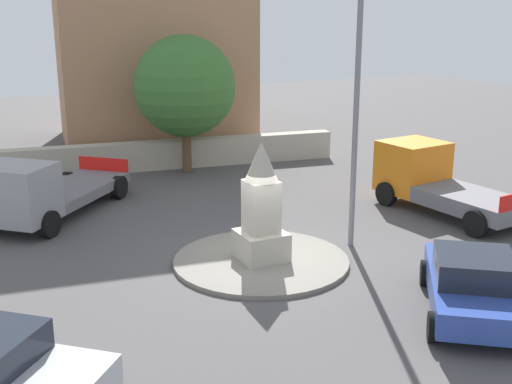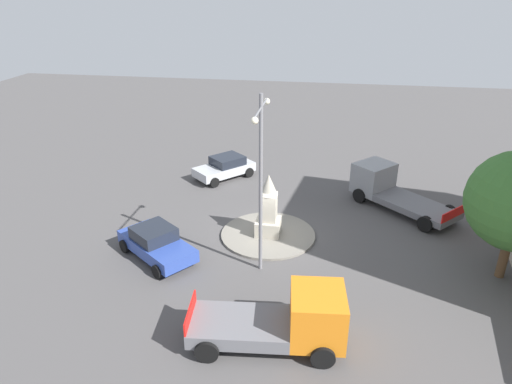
{
  "view_description": "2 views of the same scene",
  "coord_description": "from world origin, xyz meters",
  "px_view_note": "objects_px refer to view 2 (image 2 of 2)",
  "views": [
    {
      "loc": [
        7.47,
        14.63,
        6.65
      ],
      "look_at": [
        0.12,
        -0.07,
        2.01
      ],
      "focal_mm": 45.24,
      "sensor_mm": 36.0,
      "label": 1
    },
    {
      "loc": [
        -20.5,
        -2.82,
        11.84
      ],
      "look_at": [
        0.69,
        0.74,
        2.08
      ],
      "focal_mm": 32.64,
      "sensor_mm": 36.0,
      "label": 2
    }
  ],
  "objects_px": {
    "car_silver_parked_right": "(225,167)",
    "truck_grey_passing": "(389,188)",
    "streetlamp": "(261,171)",
    "monument": "(268,209)",
    "car_blue_far_side": "(156,243)",
    "truck_orange_approaching": "(287,320)"
  },
  "relations": [
    {
      "from": "car_silver_parked_right",
      "to": "truck_grey_passing",
      "type": "distance_m",
      "value": 10.45
    },
    {
      "from": "streetlamp",
      "to": "truck_grey_passing",
      "type": "xyz_separation_m",
      "value": [
        7.79,
        -6.21,
        -3.74
      ]
    },
    {
      "from": "truck_grey_passing",
      "to": "car_silver_parked_right",
      "type": "bearing_deg",
      "value": 76.8
    },
    {
      "from": "monument",
      "to": "car_blue_far_side",
      "type": "relative_size",
      "value": 0.74
    },
    {
      "from": "truck_grey_passing",
      "to": "truck_orange_approaching",
      "type": "height_order",
      "value": "truck_orange_approaching"
    },
    {
      "from": "streetlamp",
      "to": "car_blue_far_side",
      "type": "bearing_deg",
      "value": 88.07
    },
    {
      "from": "streetlamp",
      "to": "truck_grey_passing",
      "type": "distance_m",
      "value": 10.64
    },
    {
      "from": "monument",
      "to": "car_blue_far_side",
      "type": "distance_m",
      "value": 5.68
    },
    {
      "from": "truck_grey_passing",
      "to": "car_blue_far_side",
      "type": "bearing_deg",
      "value": 124.33
    },
    {
      "from": "car_silver_parked_right",
      "to": "truck_orange_approaching",
      "type": "relative_size",
      "value": 0.73
    },
    {
      "from": "car_silver_parked_right",
      "to": "car_blue_far_side",
      "type": "relative_size",
      "value": 0.93
    },
    {
      "from": "truck_orange_approaching",
      "to": "monument",
      "type": "bearing_deg",
      "value": 13.01
    },
    {
      "from": "monument",
      "to": "car_silver_parked_right",
      "type": "xyz_separation_m",
      "value": [
        7.18,
        3.89,
        -0.78
      ]
    },
    {
      "from": "monument",
      "to": "truck_orange_approaching",
      "type": "xyz_separation_m",
      "value": [
        -7.56,
        -1.75,
        -0.48
      ]
    },
    {
      "from": "truck_grey_passing",
      "to": "truck_orange_approaching",
      "type": "relative_size",
      "value": 1.06
    },
    {
      "from": "monument",
      "to": "truck_grey_passing",
      "type": "bearing_deg",
      "value": -52.71
    },
    {
      "from": "streetlamp",
      "to": "car_silver_parked_right",
      "type": "xyz_separation_m",
      "value": [
        10.17,
        3.96,
        -4.01
      ]
    },
    {
      "from": "car_silver_parked_right",
      "to": "car_blue_far_side",
      "type": "xyz_separation_m",
      "value": [
        -10.0,
        0.98,
        0.01
      ]
    },
    {
      "from": "monument",
      "to": "car_silver_parked_right",
      "type": "relative_size",
      "value": 0.79
    },
    {
      "from": "car_silver_parked_right",
      "to": "car_blue_far_side",
      "type": "bearing_deg",
      "value": 174.4
    },
    {
      "from": "streetlamp",
      "to": "car_silver_parked_right",
      "type": "distance_m",
      "value": 11.63
    },
    {
      "from": "car_blue_far_side",
      "to": "truck_grey_passing",
      "type": "height_order",
      "value": "truck_grey_passing"
    }
  ]
}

